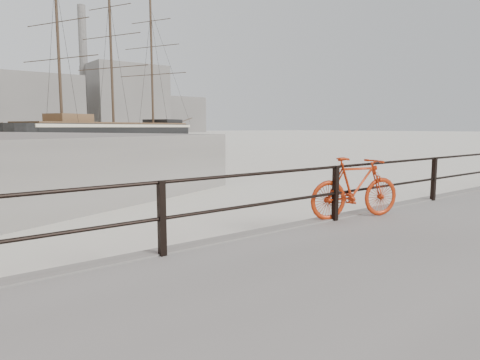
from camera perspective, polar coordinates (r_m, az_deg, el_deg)
ground at (r=11.05m, az=23.50°, el=-4.17°), size 400.00×400.00×0.00m
guardrail at (r=10.85m, az=24.42°, el=0.13°), size 28.00×0.10×1.00m
bicycle at (r=8.22m, az=15.15°, el=-1.00°), size 1.90×0.81×1.15m
barque_black at (r=96.20m, az=-16.44°, el=5.57°), size 61.82×42.67×33.55m
industrial_west at (r=148.26m, az=-26.85°, el=9.01°), size 32.00×18.00×18.00m
industrial_mid at (r=163.71m, az=-14.99°, el=10.32°), size 26.00×20.00×24.00m
industrial_east at (r=178.19m, az=-8.69°, el=8.58°), size 20.00×16.00×14.00m
smokestack at (r=164.67m, az=-20.09°, el=13.61°), size 2.80×2.80×44.00m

